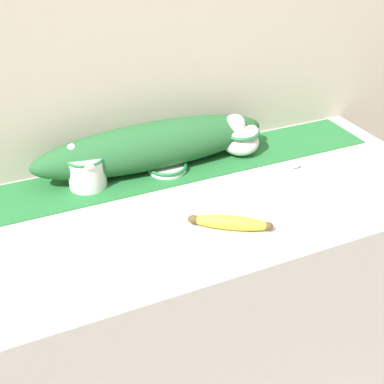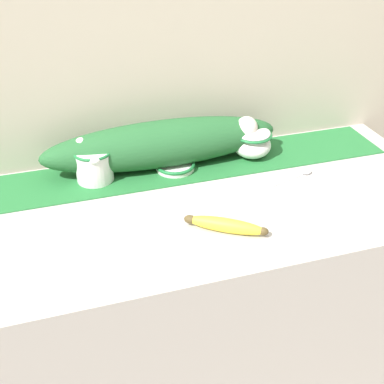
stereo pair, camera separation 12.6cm
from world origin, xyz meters
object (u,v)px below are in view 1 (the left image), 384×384
object	(u,v)px
small_dish	(167,167)
sugar_bowl	(240,139)
spoon	(294,167)
cream_pitcher	(86,170)
banana	(230,223)

from	to	relation	value
small_dish	sugar_bowl	bearing A→B (deg)	1.97
small_dish	spoon	world-z (taller)	small_dish
small_dish	spoon	distance (m)	0.38
cream_pitcher	small_dish	world-z (taller)	cream_pitcher
banana	cream_pitcher	bearing A→B (deg)	129.17
cream_pitcher	sugar_bowl	distance (m)	0.49
sugar_bowl	small_dish	world-z (taller)	sugar_bowl
spoon	sugar_bowl	bearing A→B (deg)	108.37
banana	sugar_bowl	bearing A→B (deg)	58.02
cream_pitcher	sugar_bowl	xyz separation A→B (m)	(0.49, -0.00, -0.00)
sugar_bowl	small_dish	size ratio (longest dim) A/B	0.99
sugar_bowl	small_dish	bearing A→B (deg)	-178.03
cream_pitcher	spoon	world-z (taller)	cream_pitcher
small_dish	banana	distance (m)	0.33
sugar_bowl	cream_pitcher	bearing A→B (deg)	179.89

